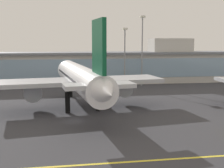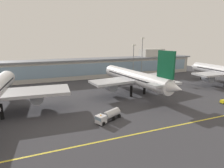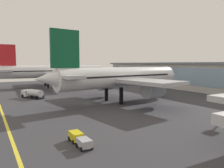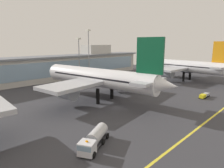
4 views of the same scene
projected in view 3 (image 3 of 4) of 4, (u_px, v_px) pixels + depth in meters
The scene contains 7 objects.
ground_plane at pixel (88, 104), 62.36m from camera, with size 187.50×187.50×0.00m, color #38383D.
taxiway_centreline_stripe at pixel (2, 112), 51.34m from camera, with size 150.00×0.50×0.01m, color yellow.
terminal_building at pixel (213, 76), 87.01m from camera, with size 136.93×14.00×17.15m.
airliner_near_left at pixel (54, 72), 108.25m from camera, with size 48.47×59.99×20.03m.
airliner_near_right at pixel (122, 78), 65.42m from camera, with size 40.02×52.06×19.77m.
fuel_tanker_truck at pixel (32, 93), 72.47m from camera, with size 9.15×6.33×2.90m.
baggage_tug_near at pixel (80, 139), 30.83m from camera, with size 5.60×1.70×1.40m.
Camera 3 is at (56.71, -24.96, 11.42)m, focal length 34.98 mm.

